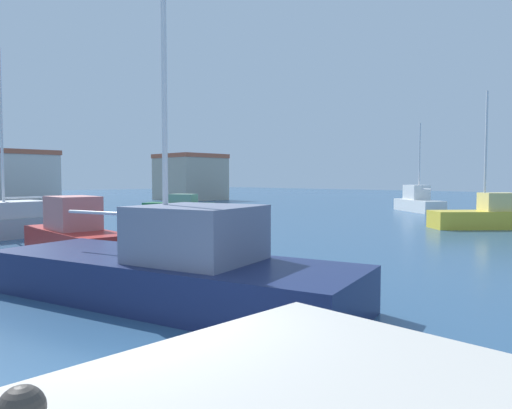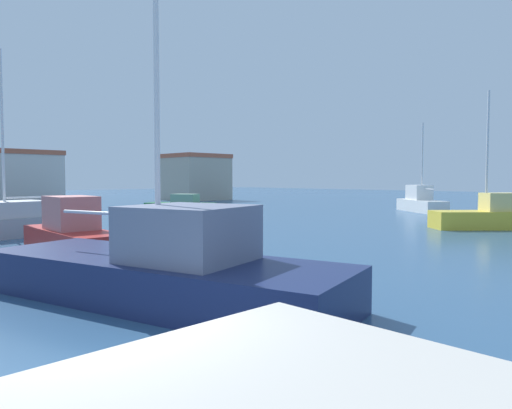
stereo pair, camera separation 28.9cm
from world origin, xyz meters
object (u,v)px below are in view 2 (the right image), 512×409
Objects in this scene: sailboat_white_center_channel at (421,202)px; sailboat_grey_outer_mooring at (7,223)px; sailboat_navy_behind_lamppost at (165,269)px; sailboat_yellow_distant_north at (488,216)px; motorboat_green_mid_harbor at (181,207)px; motorboat_red_near_pier at (72,234)px.

sailboat_white_center_channel is 0.84× the size of sailboat_grey_outer_mooring.
sailboat_navy_behind_lamppost is 20.70m from sailboat_yellow_distant_north.
sailboat_yellow_distant_north is at bearing -138.45° from sailboat_white_center_channel.
sailboat_white_center_channel reaches higher than motorboat_green_mid_harbor.
sailboat_white_center_channel reaches higher than motorboat_red_near_pier.
sailboat_yellow_distant_north is 19.99m from motorboat_green_mid_harbor.
sailboat_navy_behind_lamppost is 24.24m from motorboat_green_mid_harbor.
sailboat_navy_behind_lamppost is at bearing -163.07° from sailboat_white_center_channel.
sailboat_grey_outer_mooring is at bearing -159.85° from motorboat_green_mid_harbor.
sailboat_navy_behind_lamppost is 1.53× the size of sailboat_yellow_distant_north.
motorboat_red_near_pier is 17.60m from motorboat_green_mid_harbor.
sailboat_navy_behind_lamppost is at bearing -99.30° from motorboat_red_near_pier.
sailboat_grey_outer_mooring is at bearing 143.99° from sailboat_yellow_distant_north.
sailboat_navy_behind_lamppost is 1.31× the size of sailboat_grey_outer_mooring.
motorboat_red_near_pier is at bearing -137.76° from motorboat_green_mid_harbor.
motorboat_green_mid_harbor is 13.92m from sailboat_grey_outer_mooring.
motorboat_red_near_pier is (1.27, 7.74, 0.00)m from sailboat_navy_behind_lamppost.
motorboat_red_near_pier is 1.10× the size of motorboat_green_mid_harbor.
sailboat_yellow_distant_north is 24.06m from sailboat_grey_outer_mooring.
sailboat_white_center_channel is at bearing 41.55° from sailboat_yellow_distant_north.
sailboat_white_center_channel is at bearing 3.00° from motorboat_red_near_pier.
sailboat_navy_behind_lamppost is 1.96× the size of motorboat_red_near_pier.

